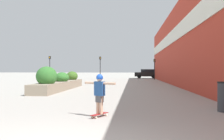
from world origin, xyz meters
TOP-DOWN VIEW (x-y plane):
  - building_wall_right at (5.31, 18.17)m, footprint 0.67×42.74m
  - planter_box at (-3.97, 13.53)m, footprint 1.31×9.28m
  - skateboard at (0.26, 3.42)m, footprint 0.50×0.72m
  - skateboarder at (0.26, 3.42)m, footprint 1.01×0.61m
  - trash_bin at (4.35, 4.72)m, footprint 0.47×0.47m
  - car_leftmost at (3.73, 40.32)m, footprint 4.12×2.04m
  - car_center_left at (10.99, 40.88)m, footprint 4.32×1.88m
  - traffic_light_left at (-3.78, 34.63)m, footprint 0.28×0.30m
  - traffic_light_right at (4.59, 34.19)m, footprint 0.28×0.30m
  - traffic_light_far_left at (-11.63, 33.93)m, footprint 0.28×0.30m

SIDE VIEW (x-z plane):
  - skateboard at x=0.26m, z-range 0.02..0.12m
  - trash_bin at x=4.35m, z-range 0.00..1.02m
  - planter_box at x=-3.97m, z-range -0.30..1.34m
  - skateboarder at x=0.26m, z-range 0.22..1.42m
  - car_leftmost at x=3.73m, z-range 0.04..1.63m
  - car_center_left at x=10.99m, z-range 0.06..1.62m
  - traffic_light_right at x=4.59m, z-range 0.59..3.70m
  - traffic_light_left at x=-3.78m, z-range 0.64..4.19m
  - traffic_light_far_left at x=-11.63m, z-range 0.65..4.28m
  - building_wall_right at x=5.31m, z-range 0.01..7.17m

